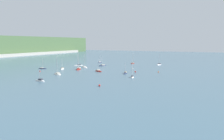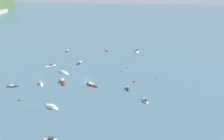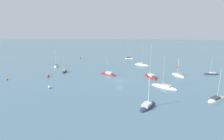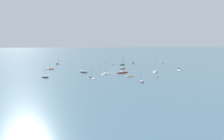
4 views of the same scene
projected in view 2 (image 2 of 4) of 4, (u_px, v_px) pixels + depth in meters
ground_plane at (86, 78)px, 121.68m from camera, size 600.00×600.00×0.00m
sailboat_0 at (52, 107)px, 95.85m from camera, size 6.06×8.10×10.70m
sailboat_1 at (128, 89)px, 110.43m from camera, size 5.01×2.03×7.52m
sailboat_2 at (92, 85)px, 113.92m from camera, size 6.20×7.74×8.49m
sailboat_3 at (50, 140)px, 77.18m from camera, size 1.92×5.57×6.12m
sailboat_4 at (145, 101)px, 100.18m from camera, size 5.91×3.40×8.81m
sailboat_5 at (64, 73)px, 127.94m from camera, size 7.47×8.36×10.25m
sailboat_6 at (63, 82)px, 117.26m from camera, size 9.13×5.36×13.33m
sailboat_7 at (107, 50)px, 163.81m from camera, size 7.22×2.16×9.46m
sailboat_8 at (50, 66)px, 136.85m from camera, size 6.09×6.80×8.65m
sailboat_9 at (80, 63)px, 140.99m from camera, size 7.18×5.30×7.54m
sailboat_10 at (137, 51)px, 161.29m from camera, size 7.70×3.26×10.23m
sailboat_11 at (13, 86)px, 112.80m from camera, size 2.83×6.70×7.35m
sailboat_12 at (68, 51)px, 161.69m from camera, size 5.12×2.88×7.64m
sailboat_13 at (41, 84)px, 115.13m from camera, size 6.81×4.69×7.69m
mooring_buoy_0 at (123, 71)px, 129.24m from camera, size 0.87×0.87×0.87m
mooring_buoy_1 at (157, 78)px, 121.35m from camera, size 0.66×0.66×0.66m
mooring_buoy_3 at (134, 81)px, 117.25m from camera, size 0.89×0.89×0.89m
mooring_buoy_4 at (19, 100)px, 100.47m from camera, size 0.71×0.71×0.71m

